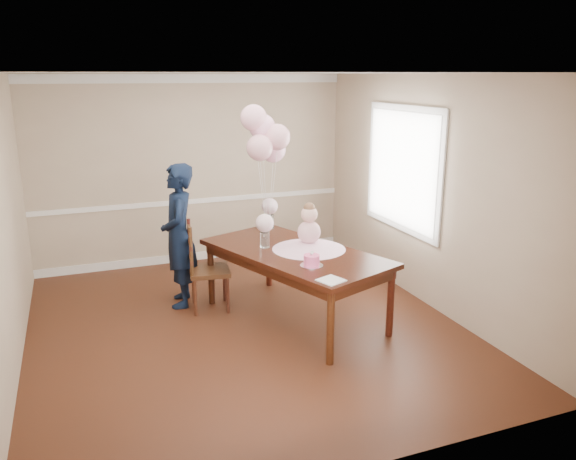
% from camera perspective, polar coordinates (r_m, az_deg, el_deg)
% --- Properties ---
extents(floor, '(4.50, 5.00, 0.00)m').
position_cam_1_polar(floor, '(6.29, -4.35, -9.81)').
color(floor, '#34170D').
rests_on(floor, ground).
extents(ceiling, '(4.50, 5.00, 0.02)m').
position_cam_1_polar(ceiling, '(5.68, -4.92, 15.62)').
color(ceiling, white).
rests_on(ceiling, wall_back).
extents(wall_back, '(4.50, 0.02, 2.70)m').
position_cam_1_polar(wall_back, '(8.22, -9.61, 5.97)').
color(wall_back, tan).
rests_on(wall_back, floor).
extents(wall_front, '(4.50, 0.02, 2.70)m').
position_cam_1_polar(wall_front, '(3.61, 6.80, -6.31)').
color(wall_front, tan).
rests_on(wall_front, floor).
extents(wall_left, '(0.02, 5.00, 2.70)m').
position_cam_1_polar(wall_left, '(5.66, -27.03, 0.13)').
color(wall_left, tan).
rests_on(wall_left, floor).
extents(wall_right, '(0.02, 5.00, 2.70)m').
position_cam_1_polar(wall_right, '(6.81, 13.90, 3.75)').
color(wall_right, tan).
rests_on(wall_right, floor).
extents(chair_rail_trim, '(4.50, 0.02, 0.07)m').
position_cam_1_polar(chair_rail_trim, '(8.30, -9.45, 2.90)').
color(chair_rail_trim, white).
rests_on(chair_rail_trim, wall_back).
extents(crown_molding, '(4.50, 0.02, 0.12)m').
position_cam_1_polar(crown_molding, '(8.10, -10.01, 14.92)').
color(crown_molding, silver).
rests_on(crown_molding, wall_back).
extents(baseboard_trim, '(4.50, 0.02, 0.12)m').
position_cam_1_polar(baseboard_trim, '(8.52, -9.21, -2.62)').
color(baseboard_trim, white).
rests_on(baseboard_trim, floor).
extents(window_frame, '(0.02, 1.66, 1.56)m').
position_cam_1_polar(window_frame, '(7.17, 11.59, 6.10)').
color(window_frame, silver).
rests_on(window_frame, wall_right).
extents(window_blinds, '(0.01, 1.50, 1.40)m').
position_cam_1_polar(window_blinds, '(7.16, 11.47, 6.09)').
color(window_blinds, white).
rests_on(window_blinds, wall_right).
extents(dining_table_top, '(1.78, 2.40, 0.05)m').
position_cam_1_polar(dining_table_top, '(6.20, 0.70, -2.36)').
color(dining_table_top, black).
rests_on(dining_table_top, table_leg_fl).
extents(table_apron, '(1.64, 2.26, 0.11)m').
position_cam_1_polar(table_apron, '(6.22, 0.70, -3.07)').
color(table_apron, black).
rests_on(table_apron, table_leg_fl).
extents(table_leg_fl, '(0.10, 0.10, 0.76)m').
position_cam_1_polar(table_leg_fl, '(5.39, 4.33, -9.87)').
color(table_leg_fl, black).
rests_on(table_leg_fl, floor).
extents(table_leg_fr, '(0.10, 0.10, 0.76)m').
position_cam_1_polar(table_leg_fr, '(6.03, 10.37, -7.26)').
color(table_leg_fr, black).
rests_on(table_leg_fr, floor).
extents(table_leg_bl, '(0.10, 0.10, 0.76)m').
position_cam_1_polar(table_leg_bl, '(6.81, -7.82, -4.44)').
color(table_leg_bl, black).
rests_on(table_leg_bl, floor).
extents(table_leg_br, '(0.10, 0.10, 0.76)m').
position_cam_1_polar(table_leg_br, '(7.32, -1.95, -2.86)').
color(table_leg_br, black).
rests_on(table_leg_br, floor).
extents(baby_skirt, '(1.06, 1.06, 0.11)m').
position_cam_1_polar(baby_skirt, '(6.24, 2.14, -1.46)').
color(baby_skirt, '#FFBBDD').
rests_on(baby_skirt, dining_table_top).
extents(baby_torso, '(0.26, 0.26, 0.26)m').
position_cam_1_polar(baby_torso, '(6.20, 2.15, -0.22)').
color(baby_torso, pink).
rests_on(baby_torso, baby_skirt).
extents(baby_head, '(0.18, 0.18, 0.18)m').
position_cam_1_polar(baby_head, '(6.15, 2.17, 1.62)').
color(baby_head, beige).
rests_on(baby_head, baby_torso).
extents(baby_hair, '(0.13, 0.13, 0.13)m').
position_cam_1_polar(baby_hair, '(6.14, 2.17, 2.20)').
color(baby_hair, brown).
rests_on(baby_hair, baby_head).
extents(cake_platter, '(0.31, 0.31, 0.01)m').
position_cam_1_polar(cake_platter, '(5.71, 2.41, -3.62)').
color(cake_platter, white).
rests_on(cake_platter, dining_table_top).
extents(birthday_cake, '(0.21, 0.21, 0.11)m').
position_cam_1_polar(birthday_cake, '(5.70, 2.41, -3.06)').
color(birthday_cake, '#F94E8C').
rests_on(birthday_cake, cake_platter).
extents(cake_flower_a, '(0.03, 0.03, 0.03)m').
position_cam_1_polar(cake_flower_a, '(5.67, 2.42, -2.39)').
color(cake_flower_a, silver).
rests_on(cake_flower_a, birthday_cake).
extents(cake_flower_b, '(0.03, 0.03, 0.03)m').
position_cam_1_polar(cake_flower_b, '(5.71, 2.50, -2.28)').
color(cake_flower_b, silver).
rests_on(cake_flower_b, birthday_cake).
extents(rose_vase_near, '(0.14, 0.14, 0.17)m').
position_cam_1_polar(rose_vase_near, '(6.30, -2.37, -1.00)').
color(rose_vase_near, silver).
rests_on(rose_vase_near, dining_table_top).
extents(roses_near, '(0.20, 0.20, 0.20)m').
position_cam_1_polar(roses_near, '(6.24, -2.39, 0.71)').
color(roses_near, silver).
rests_on(roses_near, rose_vase_near).
extents(rose_vase_far, '(0.14, 0.14, 0.17)m').
position_cam_1_polar(rose_vase_far, '(7.09, -1.86, 0.90)').
color(rose_vase_far, silver).
rests_on(rose_vase_far, dining_table_top).
extents(roses_far, '(0.20, 0.20, 0.20)m').
position_cam_1_polar(roses_far, '(7.04, -1.88, 2.42)').
color(roses_far, beige).
rests_on(roses_far, rose_vase_far).
extents(napkin, '(0.28, 0.28, 0.01)m').
position_cam_1_polar(napkin, '(5.32, 4.40, -5.12)').
color(napkin, silver).
rests_on(napkin, dining_table_top).
extents(balloon_weight, '(0.06, 0.06, 0.02)m').
position_cam_1_polar(balloon_weight, '(6.68, -2.05, -0.69)').
color(balloon_weight, silver).
rests_on(balloon_weight, dining_table_top).
extents(balloon_a, '(0.30, 0.30, 0.30)m').
position_cam_1_polar(balloon_a, '(6.40, -2.90, 8.35)').
color(balloon_a, '#EBA7B4').
rests_on(balloon_a, balloon_ribbon_a).
extents(balloon_b, '(0.30, 0.30, 0.30)m').
position_cam_1_polar(balloon_b, '(6.48, -1.10, 9.42)').
color(balloon_b, '#EEA9B7').
rests_on(balloon_b, balloon_ribbon_b).
extents(balloon_c, '(0.30, 0.30, 0.30)m').
position_cam_1_polar(balloon_c, '(6.54, -2.63, 10.41)').
color(balloon_c, '#FFB4D7').
rests_on(balloon_c, balloon_ribbon_c).
extents(balloon_d, '(0.30, 0.30, 0.30)m').
position_cam_1_polar(balloon_d, '(6.48, -3.52, 11.30)').
color(balloon_d, '#FFB4CB').
rests_on(balloon_d, balloon_ribbon_d).
extents(balloon_e, '(0.30, 0.30, 0.30)m').
position_cam_1_polar(balloon_e, '(6.64, -1.54, 8.16)').
color(balloon_e, '#FFB4D7').
rests_on(balloon_e, balloon_ribbon_e).
extents(balloon_ribbon_a, '(0.09, 0.04, 0.90)m').
position_cam_1_polar(balloon_ribbon_a, '(6.54, -2.45, 3.03)').
color(balloon_ribbon_a, silver).
rests_on(balloon_ribbon_a, balloon_weight).
extents(balloon_ribbon_b, '(0.12, 0.02, 1.01)m').
position_cam_1_polar(balloon_ribbon_b, '(6.57, -1.58, 3.59)').
color(balloon_ribbon_b, white).
rests_on(balloon_ribbon_b, balloon_weight).
extents(balloon_ribbon_c, '(0.02, 0.10, 1.12)m').
position_cam_1_polar(balloon_ribbon_c, '(6.60, -2.33, 4.11)').
color(balloon_ribbon_c, silver).
rests_on(balloon_ribbon_c, balloon_weight).
extents(balloon_ribbon_d, '(0.12, 0.08, 1.22)m').
position_cam_1_polar(balloon_ribbon_d, '(6.56, -2.76, 4.52)').
color(balloon_ribbon_d, white).
rests_on(balloon_ribbon_d, balloon_weight).
extents(balloon_ribbon_e, '(0.12, 0.13, 0.84)m').
position_cam_1_polar(balloon_ribbon_e, '(6.66, -1.79, 3.04)').
color(balloon_ribbon_e, white).
rests_on(balloon_ribbon_e, balloon_weight).
extents(dining_chair_seat, '(0.52, 0.52, 0.05)m').
position_cam_1_polar(dining_chair_seat, '(6.64, -7.98, -4.14)').
color(dining_chair_seat, '#381D0F').
rests_on(dining_chair_seat, chair_leg_fl).
extents(chair_leg_fl, '(0.05, 0.05, 0.45)m').
position_cam_1_polar(chair_leg_fl, '(6.55, -9.41, -6.79)').
color(chair_leg_fl, '#3C1B10').
rests_on(chair_leg_fl, floor).
extents(chair_leg_fr, '(0.05, 0.05, 0.45)m').
position_cam_1_polar(chair_leg_fr, '(6.57, -6.13, -6.58)').
color(chair_leg_fr, '#33150E').
rests_on(chair_leg_fr, floor).
extents(chair_leg_bl, '(0.05, 0.05, 0.45)m').
position_cam_1_polar(chair_leg_bl, '(6.89, -9.58, -5.63)').
color(chair_leg_bl, '#34170E').
rests_on(chair_leg_bl, floor).
extents(chair_leg_br, '(0.05, 0.05, 0.45)m').
position_cam_1_polar(chair_leg_br, '(6.92, -6.47, -5.43)').
color(chair_leg_br, black).
rests_on(chair_leg_br, floor).
extents(chair_back_post_l, '(0.05, 0.05, 0.58)m').
position_cam_1_polar(chair_back_post_l, '(6.36, -9.81, -2.25)').
color(chair_back_post_l, '#38200F').
rests_on(chair_back_post_l, dining_chair_seat).
extents(chair_back_post_r, '(0.05, 0.05, 0.58)m').
position_cam_1_polar(chair_back_post_r, '(6.72, -9.96, -1.29)').
color(chair_back_post_r, '#3C1310').
rests_on(chair_back_post_r, dining_chair_seat).
extents(chair_slat_low, '(0.09, 0.42, 0.05)m').
position_cam_1_polar(chair_slat_low, '(6.58, -9.84, -2.79)').
color(chair_slat_low, '#3E1B11').
rests_on(chair_slat_low, dining_chair_seat).
extents(chair_slat_mid, '(0.09, 0.42, 0.05)m').
position_cam_1_polar(chair_slat_mid, '(6.53, -9.91, -1.41)').
color(chair_slat_mid, black).
rests_on(chair_slat_mid, dining_chair_seat).
extents(chair_slat_top, '(0.09, 0.42, 0.05)m').
position_cam_1_polar(chair_slat_top, '(6.48, -9.97, -0.00)').
color(chair_slat_top, '#3E2211').
rests_on(chair_slat_top, dining_chair_seat).
extents(woman, '(0.52, 0.69, 1.71)m').
position_cam_1_polar(woman, '(6.72, -11.02, -0.58)').
color(woman, black).
rests_on(woman, floor).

